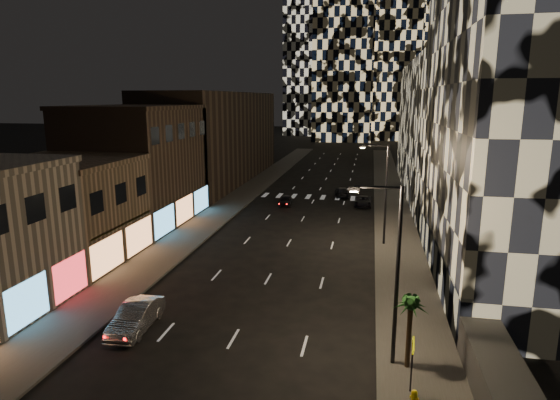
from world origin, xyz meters
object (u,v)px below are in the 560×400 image
at_px(car_silver_parked, 136,317).
at_px(car_dark_midlane, 286,200).
at_px(car_dark_oncoming, 342,192).
at_px(ped_sign, 413,354).
at_px(fire_hydrant, 414,399).
at_px(palm_tree, 411,308).
at_px(streetlight_far, 384,187).
at_px(car_dark_rightlane, 363,201).
at_px(streetlight_near, 393,264).

xyz_separation_m(car_silver_parked, car_dark_midlane, (2.70, 33.35, -0.16)).
distance_m(car_dark_oncoming, ped_sign, 43.56).
height_order(fire_hydrant, palm_tree, palm_tree).
height_order(streetlight_far, car_dark_oncoming, streetlight_far).
relative_size(car_silver_parked, car_dark_rightlane, 1.09).
bearing_deg(fire_hydrant, car_dark_midlane, 108.31).
relative_size(streetlight_near, palm_tree, 2.40).
height_order(car_silver_parked, car_dark_midlane, car_silver_parked).
bearing_deg(car_silver_parked, streetlight_near, -6.58).
bearing_deg(car_dark_midlane, car_dark_rightlane, 3.82).
relative_size(car_dark_rightlane, fire_hydrant, 5.62).
height_order(streetlight_far, car_silver_parked, streetlight_far).
bearing_deg(palm_tree, car_silver_parked, 175.45).
bearing_deg(palm_tree, streetlight_far, 92.64).
bearing_deg(car_dark_midlane, car_silver_parked, -99.00).
relative_size(car_dark_oncoming, palm_tree, 1.18).
distance_m(streetlight_near, car_dark_rightlane, 36.05).
height_order(streetlight_near, ped_sign, streetlight_near).
relative_size(streetlight_far, car_dark_oncoming, 2.04).
xyz_separation_m(ped_sign, palm_tree, (0.00, 2.04, 1.24)).
bearing_deg(car_dark_rightlane, car_silver_parked, -109.63).
bearing_deg(car_dark_rightlane, ped_sign, -85.93).
height_order(car_dark_rightlane, palm_tree, palm_tree).
bearing_deg(ped_sign, car_dark_midlane, 110.66).
height_order(streetlight_near, car_dark_rightlane, streetlight_near).
height_order(car_dark_midlane, fire_hydrant, car_dark_midlane).
bearing_deg(fire_hydrant, ped_sign, 93.79).
xyz_separation_m(streetlight_far, ped_sign, (0.93, -22.28, -3.35)).
xyz_separation_m(car_silver_parked, car_dark_rightlane, (12.21, 34.72, -0.18)).
bearing_deg(palm_tree, ped_sign, -90.01).
bearing_deg(streetlight_near, fire_hydrant, -73.27).
distance_m(car_dark_rightlane, palm_tree, 36.13).
distance_m(car_dark_midlane, palm_tree, 36.80).
distance_m(car_silver_parked, car_dark_midlane, 33.46).
height_order(streetlight_near, palm_tree, streetlight_near).
bearing_deg(ped_sign, fire_hydrant, -84.25).
bearing_deg(streetlight_near, ped_sign, -67.80).
distance_m(car_silver_parked, fire_hydrant, 15.75).
bearing_deg(car_dark_rightlane, car_dark_midlane, -172.07).
height_order(streetlight_far, car_dark_rightlane, streetlight_far).
height_order(car_silver_parked, car_dark_oncoming, car_silver_parked).
bearing_deg(car_dark_oncoming, car_dark_midlane, 38.18).
xyz_separation_m(streetlight_far, car_dark_rightlane, (-1.95, 15.68, -4.75)).
relative_size(streetlight_near, fire_hydrant, 11.68).
xyz_separation_m(car_silver_parked, fire_hydrant, (15.16, -4.29, -0.27)).
height_order(car_dark_midlane, car_dark_rightlane, car_dark_midlane).
height_order(streetlight_far, car_dark_midlane, streetlight_far).
xyz_separation_m(car_dark_midlane, car_dark_oncoming, (6.60, 6.56, 0.02)).
bearing_deg(car_dark_rightlane, fire_hydrant, -85.94).
bearing_deg(car_dark_midlane, fire_hydrant, -76.07).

